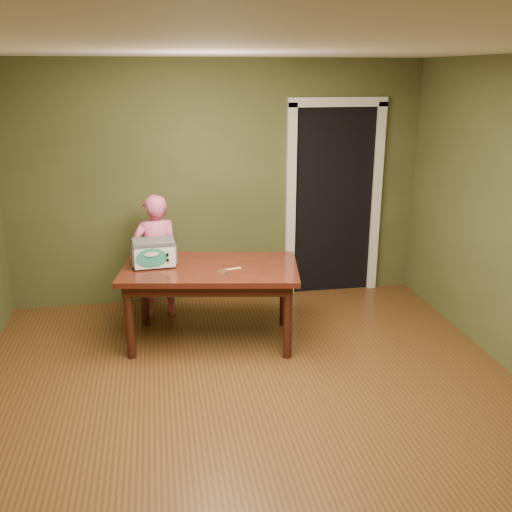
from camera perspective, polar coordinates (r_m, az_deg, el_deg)
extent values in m
plane|color=brown|center=(4.39, 0.35, -16.07)|extent=(5.00, 5.00, 0.00)
cube|color=#4E552D|center=(6.22, -3.78, 7.19)|extent=(4.50, 0.02, 2.60)
cube|color=white|center=(3.64, 0.43, 20.24)|extent=(4.50, 5.00, 0.02)
cube|color=black|center=(6.82, 6.96, 5.90)|extent=(0.90, 0.60, 2.10)
cube|color=black|center=(6.52, 7.75, 5.32)|extent=(0.90, 0.02, 2.10)
cube|color=white|center=(6.38, 3.49, 5.17)|extent=(0.10, 0.06, 2.20)
cube|color=white|center=(6.68, 11.91, 5.39)|extent=(0.10, 0.06, 2.20)
cube|color=white|center=(6.36, 8.22, 15.00)|extent=(1.10, 0.06, 0.10)
cube|color=#3A130D|center=(5.27, -4.58, -1.27)|extent=(1.73, 1.16, 0.05)
cube|color=black|center=(5.30, -4.56, -2.04)|extent=(1.59, 1.02, 0.10)
cylinder|color=black|center=(5.19, -12.54, -6.44)|extent=(0.08, 0.08, 0.70)
cylinder|color=black|center=(5.82, -11.13, -3.62)|extent=(0.08, 0.08, 0.70)
cylinder|color=black|center=(5.08, 3.18, -6.56)|extent=(0.08, 0.08, 0.70)
cylinder|color=black|center=(5.72, 2.79, -3.66)|extent=(0.08, 0.08, 0.70)
cylinder|color=#4C4F54|center=(5.24, -11.66, -1.35)|extent=(0.03, 0.03, 0.02)
cylinder|color=#4C4F54|center=(5.43, -11.79, -0.68)|extent=(0.03, 0.03, 0.02)
cylinder|color=#4C4F54|center=(5.26, -8.38, -1.09)|extent=(0.03, 0.03, 0.02)
cylinder|color=#4C4F54|center=(5.45, -8.62, -0.43)|extent=(0.03, 0.03, 0.02)
cube|color=white|center=(5.31, -10.17, 0.25)|extent=(0.39, 0.29, 0.21)
cube|color=#4C4F54|center=(5.27, -10.24, 1.39)|extent=(0.39, 0.30, 0.03)
cube|color=#4C4F54|center=(5.30, -12.23, 0.09)|extent=(0.04, 0.24, 0.16)
cube|color=#4C4F54|center=(5.32, -8.13, 0.41)|extent=(0.04, 0.24, 0.16)
ellipsoid|color=teal|center=(5.18, -10.39, -0.21)|extent=(0.28, 0.03, 0.17)
cylinder|color=black|center=(5.18, -8.85, 0.15)|extent=(0.03, 0.01, 0.03)
cylinder|color=black|center=(5.19, -8.82, -0.41)|extent=(0.02, 0.01, 0.02)
cylinder|color=silver|center=(5.07, -3.35, -1.61)|extent=(0.10, 0.10, 0.02)
cylinder|color=#472A17|center=(5.07, -3.36, -1.53)|extent=(0.09, 0.09, 0.01)
cube|color=#F1C569|center=(5.17, -2.46, -1.31)|extent=(0.18, 0.07, 0.01)
imported|color=pink|center=(5.91, -9.92, -0.11)|extent=(0.52, 0.39, 1.31)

